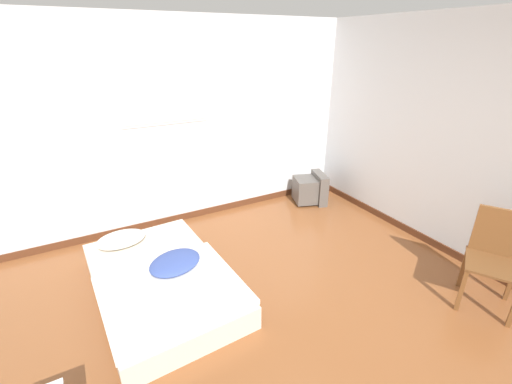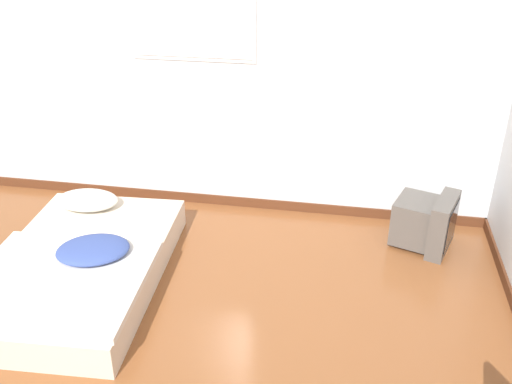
{
  "view_description": "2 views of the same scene",
  "coord_description": "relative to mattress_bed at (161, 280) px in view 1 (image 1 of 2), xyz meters",
  "views": [
    {
      "loc": [
        -1.18,
        -1.51,
        2.29
      ],
      "look_at": [
        0.68,
        1.91,
        0.57
      ],
      "focal_mm": 24.0,
      "sensor_mm": 36.0,
      "label": 1
    },
    {
      "loc": [
        1.22,
        -1.88,
        2.57
      ],
      "look_at": [
        0.53,
        1.9,
        0.58
      ],
      "focal_mm": 40.0,
      "sensor_mm": 36.0,
      "label": 2
    }
  ],
  "objects": [
    {
      "name": "mattress_bed",
      "position": [
        0.0,
        0.0,
        0.0
      ],
      "size": [
        1.27,
        1.92,
        0.38
      ],
      "color": "beige",
      "rests_on": "ground_plane"
    },
    {
      "name": "wooden_chair",
      "position": [
        2.7,
        -1.57,
        0.39
      ],
      "size": [
        0.61,
        0.61,
        0.92
      ],
      "color": "brown",
      "rests_on": "ground_plane"
    },
    {
      "name": "ground_plane",
      "position": [
        0.7,
        -1.32,
        -0.15
      ],
      "size": [
        20.0,
        20.0,
        0.0
      ],
      "primitive_type": "plane",
      "color": "brown"
    },
    {
      "name": "wall_back",
      "position": [
        0.69,
        1.41,
        1.15
      ],
      "size": [
        7.26,
        0.08,
        2.6
      ],
      "color": "silver",
      "rests_on": "ground_plane"
    },
    {
      "name": "crt_tv",
      "position": [
        2.56,
        0.99,
        0.07
      ],
      "size": [
        0.56,
        0.54,
        0.46
      ],
      "color": "#56514C",
      "rests_on": "ground_plane"
    }
  ]
}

